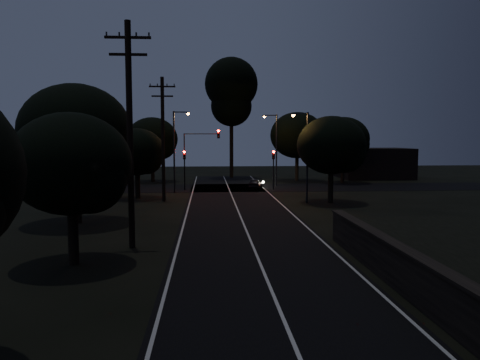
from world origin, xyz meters
TOP-DOWN VIEW (x-y plane):
  - road_surface at (0.00, 31.12)m, footprint 60.00×70.00m
  - utility_pole_mid at (-6.00, 15.00)m, footprint 2.20×0.30m
  - utility_pole_far at (-6.00, 32.00)m, footprint 2.20×0.30m
  - tree_left_b at (-7.82, 11.90)m, footprint 5.12×5.12m
  - tree_left_c at (-10.25, 21.86)m, footprint 6.96×6.96m
  - tree_left_d at (-8.33, 33.90)m, footprint 4.93×4.93m
  - tree_far_nw at (-8.78, 49.87)m, footprint 6.24×6.24m
  - tree_far_w at (-13.79, 45.88)m, footprint 5.97×5.97m
  - tree_far_ne at (9.24, 49.86)m, footprint 6.80×6.80m
  - tree_far_e at (14.22, 46.87)m, footprint 6.21×6.21m
  - tree_right_a at (8.20, 29.89)m, footprint 5.68×5.68m
  - tall_pine at (1.00, 55.00)m, footprint 7.08×7.08m
  - building_left at (-20.00, 52.00)m, footprint 10.00×8.00m
  - building_right at (20.00, 53.00)m, footprint 9.00×7.00m
  - signal_left at (-4.60, 39.99)m, footprint 0.28×0.35m
  - signal_right at (4.60, 39.99)m, footprint 0.28×0.35m
  - signal_mast at (-2.91, 39.99)m, footprint 3.70×0.35m
  - streetlight_a at (-5.31, 38.00)m, footprint 1.66×0.26m
  - streetlight_b at (5.31, 44.00)m, footprint 1.66×0.26m
  - streetlight_c at (5.83, 30.00)m, footprint 1.46×0.26m
  - car at (2.89, 41.52)m, footprint 2.01×3.27m

SIDE VIEW (x-z plane):
  - road_surface at x=0.00m, z-range 0.00..0.03m
  - car at x=2.89m, z-range 0.00..1.04m
  - building_right at x=20.00m, z-range 0.00..4.00m
  - building_left at x=-20.00m, z-range 0.00..4.40m
  - signal_left at x=-4.60m, z-range 0.79..4.89m
  - signal_right at x=4.60m, z-range 0.79..4.89m
  - tree_left_d at x=-8.33m, z-range 0.92..7.18m
  - tree_left_b at x=-7.82m, z-range 0.96..7.47m
  - signal_mast at x=-2.91m, z-range 1.21..7.46m
  - streetlight_c at x=5.83m, z-range 0.60..8.10m
  - streetlight_a at x=-5.31m, z-range 0.64..8.64m
  - streetlight_b at x=5.31m, z-range 0.64..8.64m
  - tree_right_a at x=8.20m, z-range 1.07..8.29m
  - tree_far_w at x=-13.79m, z-range 1.14..8.75m
  - tree_far_e at x=14.22m, z-range 1.17..9.05m
  - tree_far_nw at x=-8.78m, z-range 1.17..9.08m
  - utility_pole_far at x=-6.00m, z-range 0.23..10.73m
  - tree_far_ne at x=9.24m, z-range 1.27..9.87m
  - tree_left_c at x=-10.25m, z-range 1.29..10.09m
  - utility_pole_mid at x=-6.00m, z-range 0.24..11.24m
  - tall_pine at x=1.00m, z-range 3.56..19.64m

